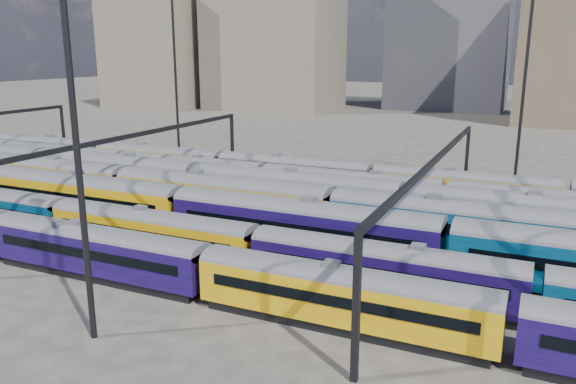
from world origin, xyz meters
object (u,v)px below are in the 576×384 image
at_px(rake_0, 97,246).
at_px(rake_2, 448,241).
at_px(mast_2, 71,92).
at_px(rake_1, 256,245).

bearing_deg(rake_0, rake_2, 23.43).
bearing_deg(mast_2, rake_1, 70.39).
relative_size(rake_1, rake_2, 0.83).
distance_m(rake_0, rake_2, 25.15).
distance_m(rake_1, rake_2, 13.69).
bearing_deg(rake_1, rake_2, 21.43).
bearing_deg(rake_1, mast_2, -109.61).
bearing_deg(rake_0, rake_1, 25.82).
height_order(rake_1, mast_2, mast_2).
distance_m(rake_0, mast_2, 14.83).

